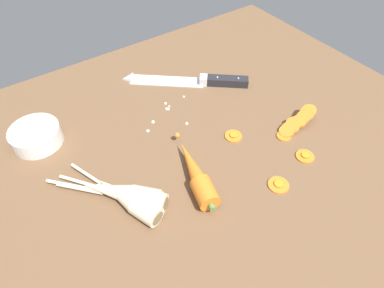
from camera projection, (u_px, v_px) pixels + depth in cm
name	position (u px, v px, depth cm)	size (l,w,h in cm)	color
ground_plane	(187.00, 149.00, 75.79)	(120.00, 90.00, 4.00)	brown
chefs_knife	(182.00, 80.00, 89.44)	(28.92, 24.68, 4.18)	silver
whole_carrot	(196.00, 174.00, 65.70)	(8.06, 20.56, 4.20)	orange
parsnip_front	(129.00, 194.00, 62.61)	(15.69, 19.73, 4.00)	beige
parsnip_mid_left	(121.00, 193.00, 62.79)	(17.75, 19.00, 4.00)	beige
parsnip_mid_right	(126.00, 195.00, 62.38)	(16.41, 17.56, 4.00)	beige
parsnip_back	(127.00, 198.00, 61.91)	(10.25, 22.43, 4.00)	beige
carrot_slice_stack	(296.00, 123.00, 76.80)	(12.44, 4.61, 3.70)	orange
carrot_slice_stray_near	(278.00, 184.00, 66.08)	(4.28, 4.28, 0.70)	orange
carrot_slice_stray_mid	(233.00, 136.00, 75.46)	(4.00, 4.00, 0.70)	orange
carrot_slice_stray_far	(305.00, 156.00, 71.28)	(3.99, 3.99, 0.70)	orange
prep_bowl	(36.00, 135.00, 73.00)	(11.00, 11.00, 4.00)	white
mince_crumbs	(166.00, 114.00, 80.52)	(14.70, 10.04, 0.86)	silver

